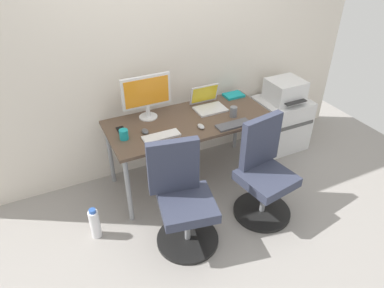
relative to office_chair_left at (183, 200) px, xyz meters
name	(u,v)px	position (x,y,z in m)	size (l,w,h in m)	color
ground_plane	(190,178)	(0.40, 0.71, -0.42)	(5.28, 5.28, 0.00)	gray
back_wall	(170,48)	(0.40, 1.15, 0.88)	(4.40, 0.04, 2.60)	silver
desk	(190,125)	(0.40, 0.71, 0.24)	(1.60, 0.72, 0.72)	brown
office_chair_left	(183,200)	(0.00, 0.00, 0.00)	(0.54, 0.54, 0.94)	black
office_chair_right	(263,174)	(0.80, 0.00, 0.00)	(0.54, 0.54, 0.94)	black
side_cabinet	(280,123)	(1.65, 0.83, -0.12)	(0.57, 0.51, 0.61)	silver
printer	(285,90)	(1.65, 0.83, 0.31)	(0.38, 0.40, 0.24)	silver
water_bottle_on_floor	(95,223)	(-0.69, 0.34, -0.28)	(0.09, 0.09, 0.31)	white
desktop_monitor	(147,94)	(0.06, 0.93, 0.55)	(0.48, 0.18, 0.43)	silver
open_laptop	(208,103)	(0.68, 0.85, 0.35)	(0.31, 0.28, 0.22)	silver
keyboard_by_monitor	(161,136)	(0.04, 0.54, 0.31)	(0.34, 0.12, 0.02)	silver
keyboard_by_laptop	(233,125)	(0.73, 0.43, 0.31)	(0.34, 0.12, 0.02)	#515156
mouse_by_monitor	(145,131)	(-0.07, 0.67, 0.32)	(0.06, 0.10, 0.03)	#515156
mouse_by_laptop	(201,126)	(0.43, 0.52, 0.32)	(0.06, 0.10, 0.03)	#B7B7B7
coffee_mug	(124,134)	(-0.27, 0.65, 0.35)	(0.08, 0.08, 0.09)	teal
pen_cup	(233,112)	(0.82, 0.58, 0.35)	(0.07, 0.07, 0.10)	slate
phone_near_laptop	(121,131)	(-0.25, 0.79, 0.30)	(0.07, 0.14, 0.01)	black
notebook	(234,95)	(1.06, 0.97, 0.31)	(0.21, 0.15, 0.03)	teal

